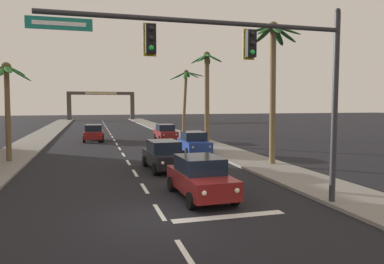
# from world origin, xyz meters

# --- Properties ---
(ground_plane) EXTENTS (220.00, 220.00, 0.00)m
(ground_plane) POSITION_xyz_m (0.00, 0.00, 0.00)
(ground_plane) COLOR black
(sidewalk_right) EXTENTS (3.20, 110.00, 0.14)m
(sidewalk_right) POSITION_xyz_m (7.80, 20.00, 0.07)
(sidewalk_right) COLOR gray
(sidewalk_right) RESTS_ON ground
(sidewalk_left) EXTENTS (3.20, 110.00, 0.14)m
(sidewalk_left) POSITION_xyz_m (-7.80, 20.00, 0.07)
(sidewalk_left) COLOR gray
(sidewalk_left) RESTS_ON ground
(lane_markings) EXTENTS (4.28, 87.25, 0.01)m
(lane_markings) POSITION_xyz_m (0.41, 19.92, 0.00)
(lane_markings) COLOR silver
(lane_markings) RESTS_ON ground
(traffic_signal_mast) EXTENTS (10.63, 0.41, 7.30)m
(traffic_signal_mast) POSITION_xyz_m (3.25, -0.32, 5.17)
(traffic_signal_mast) COLOR #2D2D33
(traffic_signal_mast) RESTS_ON ground
(sedan_lead_at_stop_bar) EXTENTS (2.07, 4.50, 1.68)m
(sedan_lead_at_stop_bar) POSITION_xyz_m (1.97, 2.04, 0.85)
(sedan_lead_at_stop_bar) COLOR maroon
(sedan_lead_at_stop_bar) RESTS_ON ground
(sedan_third_in_queue) EXTENTS (2.11, 4.51, 1.68)m
(sedan_third_in_queue) POSITION_xyz_m (1.76, 8.57, 0.85)
(sedan_third_in_queue) COLOR black
(sedan_third_in_queue) RESTS_ON ground
(sedan_oncoming_far) EXTENTS (2.10, 4.51, 1.68)m
(sedan_oncoming_far) POSITION_xyz_m (-2.05, 25.89, 0.85)
(sedan_oncoming_far) COLOR maroon
(sedan_oncoming_far) RESTS_ON ground
(sedan_parked_nearest_kerb) EXTENTS (1.95, 4.45, 1.68)m
(sedan_parked_nearest_kerb) POSITION_xyz_m (5.06, 24.48, 0.85)
(sedan_parked_nearest_kerb) COLOR maroon
(sedan_parked_nearest_kerb) RESTS_ON ground
(sedan_parked_mid_kerb) EXTENTS (2.06, 4.50, 1.68)m
(sedan_parked_mid_kerb) POSITION_xyz_m (5.24, 14.47, 0.85)
(sedan_parked_mid_kerb) COLOR navy
(sedan_parked_mid_kerb) RESTS_ON ground
(palm_left_second) EXTENTS (3.14, 3.19, 6.43)m
(palm_left_second) POSITION_xyz_m (-7.37, 13.51, 4.62)
(palm_left_second) COLOR brown
(palm_left_second) RESTS_ON ground
(palm_right_second) EXTENTS (3.24, 3.31, 8.71)m
(palm_right_second) POSITION_xyz_m (8.38, 8.07, 5.97)
(palm_right_second) COLOR brown
(palm_right_second) RESTS_ON ground
(palm_right_third) EXTENTS (2.93, 3.18, 8.38)m
(palm_right_third) POSITION_xyz_m (7.68, 18.83, 5.45)
(palm_right_third) COLOR brown
(palm_right_third) RESTS_ON ground
(palm_right_farthest) EXTENTS (4.12, 3.96, 7.75)m
(palm_right_farthest) POSITION_xyz_m (8.53, 29.60, 5.55)
(palm_right_farthest) COLOR brown
(palm_right_farthest) RESTS_ON ground
(town_gateway_arch) EXTENTS (14.74, 0.90, 6.40)m
(town_gateway_arch) POSITION_xyz_m (0.00, 72.32, 4.17)
(town_gateway_arch) COLOR #423D38
(town_gateway_arch) RESTS_ON ground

